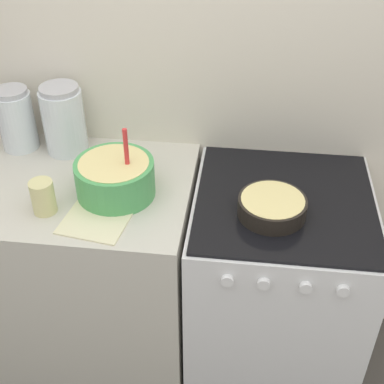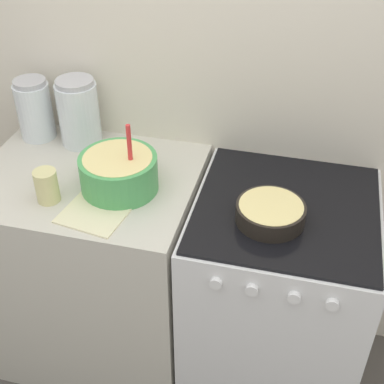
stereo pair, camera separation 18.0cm
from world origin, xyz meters
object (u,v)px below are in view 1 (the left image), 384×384
baking_pan (272,206)px  tin_can (43,197)px  stove (273,292)px  mixing_bowl (115,176)px  storage_jar_middle (64,124)px  storage_jar_left (17,123)px

baking_pan → tin_can: 0.76m
stove → baking_pan: bearing=-118.6°
mixing_bowl → storage_jar_middle: 0.37m
mixing_bowl → tin_can: mixing_bowl is taller
mixing_bowl → baking_pan: size_ratio=1.20×
stove → baking_pan: 0.51m
baking_pan → tin_can: (-0.76, -0.07, 0.02)m
mixing_bowl → storage_jar_left: mixing_bowl is taller
storage_jar_left → mixing_bowl: bearing=-30.4°
tin_can → baking_pan: bearing=5.5°
baking_pan → stove: bearing=61.4°
stove → mixing_bowl: bearing=-176.3°
tin_can → storage_jar_middle: bearing=96.4°
stove → tin_can: tin_can is taller
mixing_bowl → tin_can: bearing=-150.0°
mixing_bowl → baking_pan: (0.54, -0.05, -0.04)m
baking_pan → storage_jar_middle: 0.86m
storage_jar_left → storage_jar_middle: 0.19m
storage_jar_middle → tin_can: bearing=-83.6°
mixing_bowl → storage_jar_middle: storage_jar_middle is taller
baking_pan → storage_jar_left: size_ratio=0.92×
stove → baking_pan: size_ratio=4.08×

